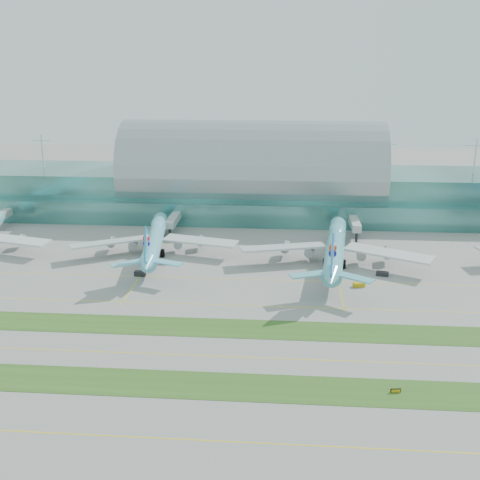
# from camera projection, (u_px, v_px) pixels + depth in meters

# --- Properties ---
(ground) EXTENTS (700.00, 700.00, 0.00)m
(ground) POSITION_uv_depth(u_px,v_px,m) (224.00, 331.00, 161.17)
(ground) COLOR gray
(ground) RESTS_ON ground
(terminal) EXTENTS (340.00, 69.10, 36.00)m
(terminal) POSITION_uv_depth(u_px,v_px,m) (253.00, 183.00, 279.87)
(terminal) COLOR #3D7A75
(terminal) RESTS_ON ground
(grass_strip_near) EXTENTS (420.00, 12.00, 0.08)m
(grass_strip_near) POSITION_uv_depth(u_px,v_px,m) (211.00, 386.00, 134.45)
(grass_strip_near) COLOR #2D591E
(grass_strip_near) RESTS_ON ground
(grass_strip_far) EXTENTS (420.00, 12.00, 0.08)m
(grass_strip_far) POSITION_uv_depth(u_px,v_px,m) (225.00, 328.00, 163.06)
(grass_strip_far) COLOR #2D591E
(grass_strip_far) RESTS_ON ground
(taxiline_a) EXTENTS (420.00, 0.35, 0.01)m
(taxiline_a) POSITION_uv_depth(u_px,v_px,m) (198.00, 440.00, 115.38)
(taxiline_a) COLOR yellow
(taxiline_a) RESTS_ON ground
(taxiline_b) EXTENTS (420.00, 0.35, 0.01)m
(taxiline_b) POSITION_uv_depth(u_px,v_px,m) (218.00, 356.00, 147.81)
(taxiline_b) COLOR yellow
(taxiline_b) RESTS_ON ground
(taxiline_c) EXTENTS (420.00, 0.35, 0.01)m
(taxiline_c) POSITION_uv_depth(u_px,v_px,m) (230.00, 305.00, 178.33)
(taxiline_c) COLOR yellow
(taxiline_c) RESTS_ON ground
(taxiline_d) EXTENTS (420.00, 0.35, 0.01)m
(taxiline_d) POSITION_uv_depth(u_px,v_px,m) (236.00, 279.00, 199.32)
(taxiline_d) COLOR yellow
(taxiline_d) RESTS_ON ground
(airliner_b) EXTENTS (61.79, 70.67, 19.47)m
(airliner_b) POSITION_uv_depth(u_px,v_px,m) (155.00, 238.00, 223.67)
(airliner_b) COLOR #67C7E3
(airliner_b) RESTS_ON ground
(airliner_c) EXTENTS (67.34, 76.86, 21.15)m
(airliner_c) POSITION_uv_depth(u_px,v_px,m) (335.00, 246.00, 212.31)
(airliner_c) COLOR #5CBBCA
(airliner_c) RESTS_ON ground
(gse_c) EXTENTS (3.90, 2.20, 1.65)m
(gse_c) POSITION_uv_depth(u_px,v_px,m) (140.00, 273.00, 202.03)
(gse_c) COLOR black
(gse_c) RESTS_ON ground
(gse_d) EXTENTS (3.52, 2.35, 1.25)m
(gse_d) POSITION_uv_depth(u_px,v_px,m) (164.00, 262.00, 213.93)
(gse_d) COLOR black
(gse_d) RESTS_ON ground
(gse_e) EXTENTS (4.02, 2.82, 1.42)m
(gse_e) POSITION_uv_depth(u_px,v_px,m) (359.00, 285.00, 192.49)
(gse_e) COLOR #BF9B0B
(gse_e) RESTS_ON ground
(gse_f) EXTENTS (4.42, 2.91, 1.46)m
(gse_f) POSITION_uv_depth(u_px,v_px,m) (382.00, 274.00, 202.09)
(gse_f) COLOR black
(gse_f) RESTS_ON ground
(taxiway_sign_east) EXTENTS (2.33, 0.56, 0.98)m
(taxiway_sign_east) POSITION_uv_depth(u_px,v_px,m) (396.00, 391.00, 131.58)
(taxiway_sign_east) COLOR black
(taxiway_sign_east) RESTS_ON ground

